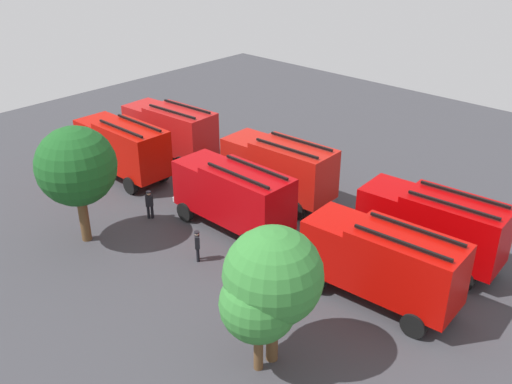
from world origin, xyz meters
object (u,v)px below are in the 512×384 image
at_px(firefighter_0, 150,203).
at_px(traffic_cone_0, 307,188).
at_px(fire_truck_0, 432,224).
at_px(fire_truck_5, 123,146).
at_px(fire_truck_4, 233,194).
at_px(firefighter_1, 226,159).
at_px(fire_truck_3, 382,261).
at_px(fire_truck_1, 279,167).
at_px(tree_1, 259,304).
at_px(tree_0, 273,276).
at_px(fire_truck_2, 170,129).
at_px(tree_2, 76,167).
at_px(traffic_cone_1, 471,244).
at_px(firefighter_2, 197,244).

height_order(firefighter_0, traffic_cone_0, firefighter_0).
distance_m(fire_truck_0, fire_truck_5, 19.78).
bearing_deg(fire_truck_4, firefighter_1, -40.73).
bearing_deg(fire_truck_3, fire_truck_0, -94.15).
relative_size(fire_truck_1, tree_1, 1.61).
distance_m(tree_0, traffic_cone_0, 15.11).
xyz_separation_m(fire_truck_2, tree_0, (-18.43, 10.30, 1.76)).
xyz_separation_m(fire_truck_4, firefighter_0, (4.33, 2.36, -1.21)).
height_order(tree_2, traffic_cone_0, tree_2).
distance_m(firefighter_1, traffic_cone_0, 6.15).
relative_size(fire_truck_3, firefighter_0, 4.34).
distance_m(fire_truck_2, tree_1, 21.46).
bearing_deg(firefighter_0, fire_truck_3, 49.41).
relative_size(fire_truck_3, fire_truck_5, 1.02).
distance_m(tree_0, traffic_cone_1, 13.73).
distance_m(fire_truck_0, fire_truck_4, 10.30).
height_order(fire_truck_4, traffic_cone_0, fire_truck_4).
height_order(fire_truck_3, fire_truck_4, same).
bearing_deg(firefighter_2, fire_truck_0, 172.34).
xyz_separation_m(fire_truck_0, tree_0, (1.11, 10.48, 1.76)).
distance_m(fire_truck_2, firefighter_0, 8.79).
xyz_separation_m(firefighter_2, tree_1, (-7.31, 3.48, 2.12)).
height_order(fire_truck_4, tree_1, tree_1).
bearing_deg(tree_0, firefighter_0, -17.00).
bearing_deg(fire_truck_5, tree_1, 159.36).
height_order(firefighter_2, traffic_cone_0, firefighter_2).
relative_size(fire_truck_4, tree_2, 1.14).
bearing_deg(fire_truck_5, traffic_cone_1, -161.17).
distance_m(fire_truck_2, traffic_cone_0, 10.80).
relative_size(firefighter_1, tree_1, 0.36).
height_order(fire_truck_4, firefighter_1, fire_truck_4).
bearing_deg(firefighter_1, fire_truck_0, -160.67).
relative_size(tree_2, traffic_cone_1, 10.03).
relative_size(fire_truck_3, firefighter_1, 4.50).
relative_size(firefighter_2, tree_0, 0.29).
xyz_separation_m(tree_0, traffic_cone_0, (7.98, -12.33, -3.56)).
bearing_deg(tree_1, firefighter_2, -25.47).
distance_m(fire_truck_1, fire_truck_4, 4.39).
distance_m(fire_truck_0, tree_1, 11.31).
distance_m(firefighter_1, firefighter_2, 10.81).
height_order(fire_truck_4, firefighter_2, fire_truck_4).
distance_m(firefighter_2, tree_0, 8.41).
distance_m(firefighter_0, tree_2, 5.06).
distance_m(fire_truck_1, firefighter_0, 7.81).
relative_size(fire_truck_3, tree_1, 1.62).
bearing_deg(fire_truck_2, firefighter_2, 142.36).
distance_m(fire_truck_5, tree_0, 19.30).
bearing_deg(tree_1, fire_truck_3, -99.30).
xyz_separation_m(fire_truck_0, firefighter_2, (8.47, 7.73, -1.23)).
bearing_deg(fire_truck_3, fire_truck_4, -4.51).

